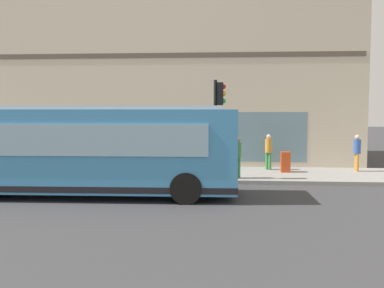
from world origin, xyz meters
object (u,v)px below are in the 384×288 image
at_px(traffic_light_near_corner, 218,110).
at_px(pedestrian_near_hydrant, 269,149).
at_px(pedestrian_near_building_entrance, 357,150).
at_px(newspaper_vending_box, 285,162).
at_px(fire_hydrant, 146,165).
at_px(pedestrian_by_light_pole, 237,154).
at_px(pedestrian_walking_along_curb, 73,148).
at_px(city_bus_nearside, 88,151).

bearing_deg(traffic_light_near_corner, pedestrian_near_hydrant, -37.39).
height_order(pedestrian_near_building_entrance, newspaper_vending_box, pedestrian_near_building_entrance).
xyz_separation_m(fire_hydrant, pedestrian_by_light_pole, (-1.08, -3.96, 0.60)).
bearing_deg(fire_hydrant, pedestrian_near_hydrant, -73.79).
bearing_deg(pedestrian_near_building_entrance, pedestrian_walking_along_curb, 91.34).
height_order(pedestrian_walking_along_curb, newspaper_vending_box, pedestrian_walking_along_curb).
bearing_deg(pedestrian_near_building_entrance, city_bus_nearside, 119.29).
relative_size(city_bus_nearside, pedestrian_walking_along_curb, 5.92).
bearing_deg(fire_hydrant, traffic_light_near_corner, -113.12).
distance_m(city_bus_nearside, newspaper_vending_box, 9.13).
relative_size(traffic_light_near_corner, newspaper_vending_box, 4.39).
bearing_deg(traffic_light_near_corner, pedestrian_walking_along_curb, 70.58).
height_order(traffic_light_near_corner, pedestrian_by_light_pole, traffic_light_near_corner).
height_order(pedestrian_near_building_entrance, pedestrian_near_hydrant, pedestrian_near_building_entrance).
bearing_deg(newspaper_vending_box, fire_hydrant, 98.02).
xyz_separation_m(pedestrian_walking_along_curb, newspaper_vending_box, (-0.17, -9.74, -0.53)).
relative_size(traffic_light_near_corner, fire_hydrant, 5.34).
bearing_deg(newspaper_vending_box, city_bus_nearside, 126.64).
xyz_separation_m(fire_hydrant, pedestrian_near_hydrant, (1.58, -5.44, 0.57)).
xyz_separation_m(traffic_light_near_corner, pedestrian_by_light_pole, (0.28, -0.77, -1.79)).
height_order(fire_hydrant, pedestrian_near_building_entrance, pedestrian_near_building_entrance).
xyz_separation_m(fire_hydrant, pedestrian_walking_along_curb, (1.04, 3.61, 0.62)).
bearing_deg(pedestrian_walking_along_curb, pedestrian_near_building_entrance, -88.66).
xyz_separation_m(city_bus_nearside, pedestrian_walking_along_curb, (5.59, 2.46, -0.42)).
xyz_separation_m(pedestrian_near_hydrant, newspaper_vending_box, (-0.72, -0.69, -0.48)).
distance_m(pedestrian_walking_along_curb, pedestrian_near_building_entrance, 12.97).
distance_m(fire_hydrant, pedestrian_near_hydrant, 5.69).
bearing_deg(pedestrian_near_building_entrance, traffic_light_near_corner, 113.68).
bearing_deg(city_bus_nearside, pedestrian_near_building_entrance, -60.71).
distance_m(pedestrian_near_building_entrance, newspaper_vending_box, 3.29).
relative_size(pedestrian_walking_along_curb, pedestrian_by_light_pole, 1.02).
bearing_deg(pedestrian_near_hydrant, pedestrian_walking_along_curb, 93.45).
relative_size(pedestrian_near_building_entrance, pedestrian_by_light_pole, 0.98).
xyz_separation_m(city_bus_nearside, pedestrian_near_building_entrance, (5.89, -10.51, -0.46)).
xyz_separation_m(pedestrian_near_building_entrance, newspaper_vending_box, (-0.48, 3.22, -0.49)).
bearing_deg(newspaper_vending_box, pedestrian_near_building_entrance, -81.59).
relative_size(traffic_light_near_corner, pedestrian_near_building_entrance, 2.40).
relative_size(pedestrian_by_light_pole, newspaper_vending_box, 1.86).
relative_size(fire_hydrant, newspaper_vending_box, 0.82).
bearing_deg(pedestrian_walking_along_curb, city_bus_nearside, -156.28).
distance_m(fire_hydrant, newspaper_vending_box, 6.19).
bearing_deg(traffic_light_near_corner, pedestrian_near_building_entrance, -66.32).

